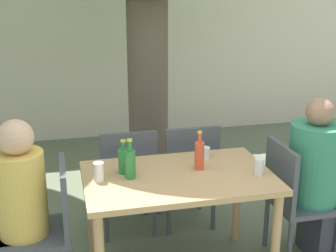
{
  "coord_description": "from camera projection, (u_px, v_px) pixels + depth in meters",
  "views": [
    {
      "loc": [
        -0.73,
        -2.78,
        2.02
      ],
      "look_at": [
        0.0,
        0.3,
        1.01
      ],
      "focal_mm": 50.0,
      "sensor_mm": 36.0,
      "label": 1
    }
  ],
  "objects": [
    {
      "name": "patio_chair_2",
      "position": [
        128.0,
        175.0,
        3.73
      ],
      "size": [
        0.44,
        0.44,
        0.91
      ],
      "rotation": [
        0.0,
        0.0,
        3.14
      ],
      "color": "#474C51",
      "rests_on": "ground_plane"
    },
    {
      "name": "person_seated_0",
      "position": [
        9.0,
        223.0,
        2.94
      ],
      "size": [
        0.56,
        0.31,
        1.22
      ],
      "rotation": [
        0.0,
        0.0,
        -1.57
      ],
      "color": "#383842",
      "rests_on": "ground_plane"
    },
    {
      "name": "dining_table_front",
      "position": [
        178.0,
        188.0,
        3.15
      ],
      "size": [
        1.26,
        0.8,
        0.76
      ],
      "color": "tan",
      "rests_on": "ground_plane"
    },
    {
      "name": "drinking_glass_0",
      "position": [
        99.0,
        172.0,
        3.01
      ],
      "size": [
        0.07,
        0.07,
        0.13
      ],
      "color": "silver",
      "rests_on": "dining_table_front"
    },
    {
      "name": "green_bottle_0",
      "position": [
        130.0,
        163.0,
        3.04
      ],
      "size": [
        0.07,
        0.07,
        0.27
      ],
      "color": "#287A38",
      "rests_on": "dining_table_front"
    },
    {
      "name": "drinking_glass_2",
      "position": [
        204.0,
        153.0,
        3.4
      ],
      "size": [
        0.08,
        0.08,
        0.08
      ],
      "color": "white",
      "rests_on": "dining_table_front"
    },
    {
      "name": "patio_chair_3",
      "position": [
        188.0,
        169.0,
        3.84
      ],
      "size": [
        0.44,
        0.44,
        0.91
      ],
      "rotation": [
        0.0,
        0.0,
        3.14
      ],
      "color": "#474C51",
      "rests_on": "ground_plane"
    },
    {
      "name": "patio_chair_0",
      "position": [
        48.0,
        222.0,
        3.0
      ],
      "size": [
        0.44,
        0.44,
        0.91
      ],
      "rotation": [
        0.0,
        0.0,
        -1.57
      ],
      "color": "#474C51",
      "rests_on": "ground_plane"
    },
    {
      "name": "green_bottle_1",
      "position": [
        124.0,
        160.0,
        3.12
      ],
      "size": [
        0.08,
        0.08,
        0.24
      ],
      "color": "#287A38",
      "rests_on": "dining_table_front"
    },
    {
      "name": "patio_chair_1",
      "position": [
        293.0,
        195.0,
        3.39
      ],
      "size": [
        0.44,
        0.44,
        0.91
      ],
      "rotation": [
        0.0,
        0.0,
        1.57
      ],
      "color": "#474C51",
      "rests_on": "ground_plane"
    },
    {
      "name": "soda_bottle_2",
      "position": [
        199.0,
        155.0,
        3.19
      ],
      "size": [
        0.07,
        0.07,
        0.27
      ],
      "color": "#DB4C2D",
      "rests_on": "dining_table_front"
    },
    {
      "name": "person_seated_1",
      "position": [
        322.0,
        187.0,
        3.42
      ],
      "size": [
        0.59,
        0.38,
        1.23
      ],
      "rotation": [
        0.0,
        0.0,
        1.57
      ],
      "color": "#383842",
      "rests_on": "ground_plane"
    },
    {
      "name": "cafe_building_wall",
      "position": [
        115.0,
        29.0,
        5.92
      ],
      "size": [
        10.0,
        0.08,
        2.8
      ],
      "color": "beige",
      "rests_on": "ground_plane"
    },
    {
      "name": "drinking_glass_1",
      "position": [
        259.0,
        167.0,
        3.1
      ],
      "size": [
        0.07,
        0.07,
        0.12
      ],
      "color": "silver",
      "rests_on": "dining_table_front"
    }
  ]
}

